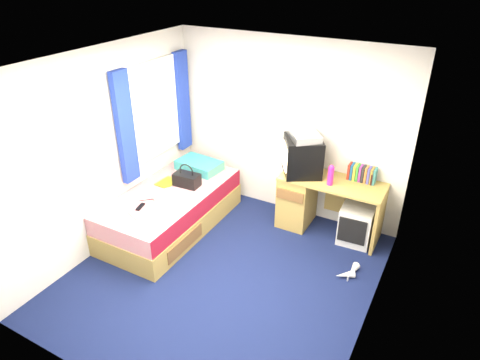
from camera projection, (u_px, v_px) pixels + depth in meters
The scene contains 20 objects.
ground at pixel (223, 274), 4.91m from camera, with size 3.40×3.40×0.00m, color #0C1438.
room_shell at pixel (220, 161), 4.23m from camera, with size 3.40×3.40×3.40m.
bed at pixel (171, 209), 5.65m from camera, with size 1.01×2.00×0.54m.
pillow at pixel (199, 165), 6.04m from camera, with size 0.61×0.39×0.13m, color blue.
desk at pixel (310, 199), 5.62m from camera, with size 1.30×0.55×0.75m.
storage_cube at pixel (356, 224), 5.38m from camera, with size 0.39×0.39×0.49m, color silver.
crt_tv at pixel (302, 156), 5.41m from camera, with size 0.63×0.64×0.48m.
vcr at pixel (304, 135), 5.28m from camera, with size 0.46×0.33×0.09m, color #AFAFB1.
book_row at pixel (362, 173), 5.29m from camera, with size 0.34×0.13×0.20m.
picture_frame at pixel (373, 179), 5.23m from camera, with size 0.02×0.12×0.14m, color black.
pink_water_bottle at pixel (331, 176), 5.19m from camera, with size 0.07×0.07×0.23m, color #EE2184.
aerosol_can at pixel (321, 172), 5.35m from camera, with size 0.05×0.05×0.18m, color silver.
handbag at pixel (187, 179), 5.62m from camera, with size 0.35×0.21×0.31m.
towel at pixel (168, 198), 5.29m from camera, with size 0.27×0.23×0.09m, color silver.
magazine at pixel (167, 182), 5.72m from camera, with size 0.21×0.28×0.01m, color yellow.
water_bottle at pixel (147, 197), 5.33m from camera, with size 0.07×0.07×0.20m, color silver.
colour_swatch_fan at pixel (133, 215), 5.02m from camera, with size 0.22×0.06×0.01m, color orange.
remote_control at pixel (140, 207), 5.17m from camera, with size 0.05×0.16×0.02m, color black.
window_assembly at pixel (155, 112), 5.59m from camera, with size 0.11×1.42×1.40m.
white_heels at pixel (349, 273), 4.88m from camera, with size 0.23×0.34×0.09m.
Camera 1 is at (2.01, -3.25, 3.28)m, focal length 32.00 mm.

